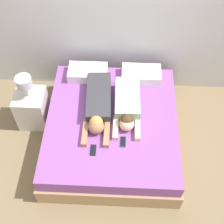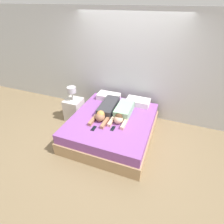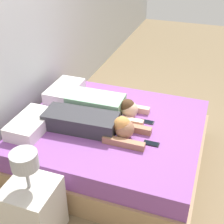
{
  "view_description": "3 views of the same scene",
  "coord_description": "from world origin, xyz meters",
  "px_view_note": "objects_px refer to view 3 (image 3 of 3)",
  "views": [
    {
      "loc": [
        0.11,
        -2.42,
        3.84
      ],
      "look_at": [
        0.0,
        0.0,
        0.66
      ],
      "focal_mm": 50.0,
      "sensor_mm": 36.0,
      "label": 1
    },
    {
      "loc": [
        1.12,
        -2.93,
        2.72
      ],
      "look_at": [
        0.0,
        0.0,
        0.66
      ],
      "focal_mm": 28.0,
      "sensor_mm": 36.0,
      "label": 2
    },
    {
      "loc": [
        -2.66,
        -0.94,
        2.42
      ],
      "look_at": [
        0.0,
        0.0,
        0.66
      ],
      "focal_mm": 50.0,
      "sensor_mm": 36.0,
      "label": 3
    }
  ],
  "objects_px": {
    "bed": "(112,142)",
    "person_right": "(104,105)",
    "nightstand": "(34,208)",
    "person_left": "(93,123)",
    "pillow_head_left": "(31,124)",
    "cell_phone_left": "(151,144)",
    "cell_phone_right": "(147,122)",
    "pillow_head_right": "(65,91)"
  },
  "relations": [
    {
      "from": "person_right",
      "to": "nightstand",
      "type": "distance_m",
      "value": 1.4
    },
    {
      "from": "person_left",
      "to": "person_right",
      "type": "relative_size",
      "value": 1.22
    },
    {
      "from": "pillow_head_right",
      "to": "person_left",
      "type": "height_order",
      "value": "person_left"
    },
    {
      "from": "person_left",
      "to": "nightstand",
      "type": "height_order",
      "value": "nightstand"
    },
    {
      "from": "person_right",
      "to": "cell_phone_right",
      "type": "distance_m",
      "value": 0.52
    },
    {
      "from": "pillow_head_right",
      "to": "cell_phone_left",
      "type": "xyz_separation_m",
      "value": [
        -0.6,
        -1.25,
        -0.07
      ]
    },
    {
      "from": "person_right",
      "to": "nightstand",
      "type": "relative_size",
      "value": 1.01
    },
    {
      "from": "bed",
      "to": "pillow_head_right",
      "type": "bearing_deg",
      "value": 63.03
    },
    {
      "from": "bed",
      "to": "nightstand",
      "type": "bearing_deg",
      "value": 165.77
    },
    {
      "from": "bed",
      "to": "person_left",
      "type": "height_order",
      "value": "person_left"
    },
    {
      "from": "cell_phone_right",
      "to": "nightstand",
      "type": "relative_size",
      "value": 0.17
    },
    {
      "from": "bed",
      "to": "person_left",
      "type": "relative_size",
      "value": 1.75
    },
    {
      "from": "pillow_head_left",
      "to": "pillow_head_right",
      "type": "bearing_deg",
      "value": 0.0
    },
    {
      "from": "cell_phone_right",
      "to": "nightstand",
      "type": "xyz_separation_m",
      "value": [
        -1.32,
        0.65,
        -0.19
      ]
    },
    {
      "from": "pillow_head_right",
      "to": "person_right",
      "type": "distance_m",
      "value": 0.63
    },
    {
      "from": "bed",
      "to": "person_right",
      "type": "bearing_deg",
      "value": 39.76
    },
    {
      "from": "pillow_head_left",
      "to": "cell_phone_right",
      "type": "height_order",
      "value": "pillow_head_left"
    },
    {
      "from": "nightstand",
      "to": "cell_phone_right",
      "type": "bearing_deg",
      "value": -26.13
    },
    {
      "from": "nightstand",
      "to": "person_left",
      "type": "bearing_deg",
      "value": -8.86
    },
    {
      "from": "pillow_head_left",
      "to": "pillow_head_right",
      "type": "distance_m",
      "value": 0.78
    },
    {
      "from": "bed",
      "to": "pillow_head_left",
      "type": "height_order",
      "value": "pillow_head_left"
    },
    {
      "from": "cell_phone_left",
      "to": "cell_phone_right",
      "type": "bearing_deg",
      "value": 20.67
    },
    {
      "from": "pillow_head_right",
      "to": "cell_phone_right",
      "type": "distance_m",
      "value": 1.14
    },
    {
      "from": "bed",
      "to": "person_right",
      "type": "relative_size",
      "value": 2.13
    },
    {
      "from": "pillow_head_left",
      "to": "nightstand",
      "type": "bearing_deg",
      "value": -149.02
    },
    {
      "from": "cell_phone_right",
      "to": "pillow_head_right",
      "type": "bearing_deg",
      "value": 78.12
    },
    {
      "from": "cell_phone_right",
      "to": "pillow_head_left",
      "type": "bearing_deg",
      "value": 115.93
    },
    {
      "from": "cell_phone_right",
      "to": "bed",
      "type": "bearing_deg",
      "value": 113.61
    },
    {
      "from": "pillow_head_left",
      "to": "nightstand",
      "type": "xyz_separation_m",
      "value": [
        -0.78,
        -0.47,
        -0.26
      ]
    },
    {
      "from": "pillow_head_right",
      "to": "person_left",
      "type": "relative_size",
      "value": 0.5
    },
    {
      "from": "cell_phone_left",
      "to": "nightstand",
      "type": "xyz_separation_m",
      "value": [
        -0.96,
        0.79,
        -0.19
      ]
    },
    {
      "from": "pillow_head_left",
      "to": "nightstand",
      "type": "distance_m",
      "value": 0.95
    },
    {
      "from": "nightstand",
      "to": "bed",
      "type": "bearing_deg",
      "value": -14.23
    },
    {
      "from": "cell_phone_left",
      "to": "nightstand",
      "type": "relative_size",
      "value": 0.17
    },
    {
      "from": "cell_phone_left",
      "to": "nightstand",
      "type": "distance_m",
      "value": 1.26
    },
    {
      "from": "pillow_head_right",
      "to": "person_right",
      "type": "height_order",
      "value": "person_right"
    },
    {
      "from": "person_right",
      "to": "cell_phone_left",
      "type": "relative_size",
      "value": 5.93
    },
    {
      "from": "person_right",
      "to": "cell_phone_left",
      "type": "bearing_deg",
      "value": -121.75
    },
    {
      "from": "bed",
      "to": "cell_phone_right",
      "type": "distance_m",
      "value": 0.47
    },
    {
      "from": "bed",
      "to": "pillow_head_right",
      "type": "distance_m",
      "value": 0.92
    },
    {
      "from": "bed",
      "to": "cell_phone_right",
      "type": "bearing_deg",
      "value": -66.39
    },
    {
      "from": "pillow_head_right",
      "to": "person_left",
      "type": "bearing_deg",
      "value": -133.08
    }
  ]
}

